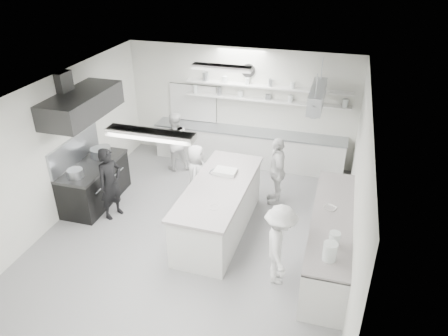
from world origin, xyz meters
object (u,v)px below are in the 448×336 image
(cook_back, at_px, (175,142))
(stove, at_px, (95,184))
(back_counter, at_px, (248,147))
(right_counter, at_px, (330,239))
(cook_stove, at_px, (110,183))
(prep_island, at_px, (219,209))

(cook_back, bearing_deg, stove, 32.91)
(back_counter, xyz_separation_m, cook_back, (-1.73, -0.82, 0.32))
(back_counter, relative_size, right_counter, 1.52)
(cook_stove, height_order, cook_back, cook_stove)
(right_counter, distance_m, cook_back, 4.84)
(right_counter, relative_size, cook_back, 2.12)
(stove, xyz_separation_m, cook_stove, (0.67, -0.40, 0.35))
(back_counter, xyz_separation_m, prep_island, (0.12, -3.08, 0.06))
(back_counter, distance_m, prep_island, 3.09)
(stove, height_order, back_counter, back_counter)
(cook_stove, bearing_deg, back_counter, -13.93)
(right_counter, height_order, cook_stove, cook_stove)
(back_counter, relative_size, cook_back, 3.22)
(stove, xyz_separation_m, right_counter, (5.25, -0.60, 0.02))
(prep_island, bearing_deg, back_counter, 93.73)
(stove, height_order, prep_island, prep_island)
(back_counter, xyz_separation_m, cook_stove, (-2.23, -3.20, 0.34))
(prep_island, bearing_deg, right_counter, -6.49)
(right_counter, bearing_deg, cook_back, 147.74)
(cook_back, bearing_deg, prep_island, 102.74)
(stove, relative_size, cook_stove, 1.12)
(prep_island, bearing_deg, stove, 176.20)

